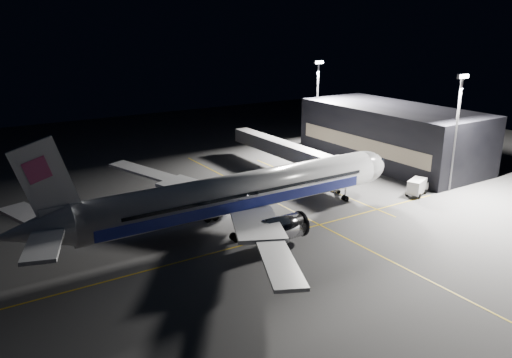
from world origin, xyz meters
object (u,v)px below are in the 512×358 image
object	(u,v)px
airliner	(235,194)
safety_cone_c	(171,203)
service_truck	(418,186)
jet_bridge	(290,151)
floodlight_mast_south	(457,123)
safety_cone_a	(217,209)
baggage_tug	(226,202)
safety_cone_b	(201,208)
floodlight_mast_north	(317,97)

from	to	relation	value
airliner	safety_cone_c	xyz separation A→B (m)	(-4.25, 14.00, -4.89)
safety_cone_c	service_truck	bearing A→B (deg)	-25.29
airliner	jet_bridge	bearing A→B (deg)	38.04
floodlight_mast_south	safety_cone_a	distance (m)	44.12
floodlight_mast_south	airliner	bearing A→B (deg)	171.67
floodlight_mast_south	baggage_tug	size ratio (longest dim) A/B	7.23
service_truck	safety_cone_c	distance (m)	42.94
jet_bridge	safety_cone_b	xyz separation A→B (m)	(-24.03, -8.81, -4.32)
safety_cone_b	jet_bridge	bearing A→B (deg)	20.14
safety_cone_b	safety_cone_c	size ratio (longest dim) A/B	0.95
floodlight_mast_south	baggage_tug	distance (m)	42.14
airliner	floodlight_mast_north	world-z (taller)	floodlight_mast_north
safety_cone_b	safety_cone_c	xyz separation A→B (m)	(-3.30, 4.76, 0.01)
airliner	baggage_tug	distance (m)	9.89
floodlight_mast_north	safety_cone_a	distance (m)	48.73
floodlight_mast_north	safety_cone_a	size ratio (longest dim) A/B	35.14
safety_cone_b	service_truck	bearing A→B (deg)	-20.92
floodlight_mast_north	service_truck	size ratio (longest dim) A/B	3.47
floodlight_mast_north	baggage_tug	xyz separation A→B (m)	(-37.91, -23.68, -11.55)
airliner	safety_cone_b	distance (m)	10.51
floodlight_mast_north	service_truck	xyz separation A→B (m)	(-6.51, -36.32, -10.85)
service_truck	safety_cone_c	bearing A→B (deg)	133.02
floodlight_mast_south	safety_cone_b	bearing A→B (deg)	160.05
floodlight_mast_north	baggage_tug	size ratio (longest dim) A/B	7.23
baggage_tug	safety_cone_a	size ratio (longest dim) A/B	4.86
jet_bridge	floodlight_mast_south	xyz separation A→B (m)	(18.00, -24.07, 7.79)
safety_cone_c	floodlight_mast_south	bearing A→B (deg)	-23.82
airliner	safety_cone_b	size ratio (longest dim) A/B	118.61
floodlight_mast_north	safety_cone_a	world-z (taller)	floodlight_mast_north
airliner	safety_cone_b	bearing A→B (deg)	95.90
baggage_tug	safety_cone_a	bearing A→B (deg)	-142.48
airliner	jet_bridge	distance (m)	29.31
airliner	safety_cone_a	xyz separation A→B (m)	(0.80, 7.35, -4.87)
safety_cone_b	safety_cone_c	bearing A→B (deg)	124.71
safety_cone_c	jet_bridge	bearing A→B (deg)	8.44
airliner	floodlight_mast_north	xyz separation A→B (m)	(41.08, 31.99, 7.21)
service_truck	jet_bridge	bearing A→B (deg)	95.46
jet_bridge	safety_cone_c	size ratio (longest dim) A/B	62.88
jet_bridge	safety_cone_a	distance (m)	25.08
baggage_tug	safety_cone_c	xyz separation A→B (m)	(-7.42, 5.70, -0.54)
safety_cone_b	baggage_tug	bearing A→B (deg)	-12.82
baggage_tug	safety_cone_b	xyz separation A→B (m)	(-4.12, 0.94, -0.56)
baggage_tug	safety_cone_b	world-z (taller)	baggage_tug
safety_cone_a	safety_cone_b	bearing A→B (deg)	132.95
floodlight_mast_north	safety_cone_b	world-z (taller)	floodlight_mast_north
jet_bridge	service_truck	size ratio (longest dim) A/B	5.77
floodlight_mast_south	safety_cone_c	distance (m)	51.00
floodlight_mast_north	safety_cone_b	distance (m)	49.30
floodlight_mast_south	safety_cone_b	size ratio (longest dim) A/B	39.94
floodlight_mast_south	baggage_tug	world-z (taller)	floodlight_mast_south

